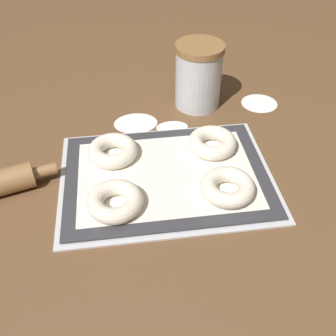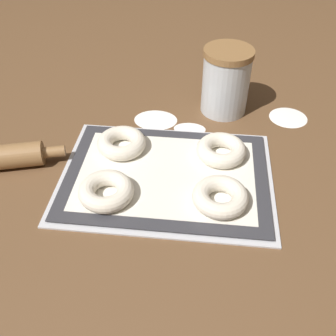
% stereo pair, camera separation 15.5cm
% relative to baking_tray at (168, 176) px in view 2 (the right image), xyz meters
% --- Properties ---
extents(ground_plane, '(2.80, 2.80, 0.00)m').
position_rel_baking_tray_xyz_m(ground_plane, '(-0.00, 0.01, -0.00)').
color(ground_plane, brown).
extents(baking_tray, '(0.47, 0.35, 0.01)m').
position_rel_baking_tray_xyz_m(baking_tray, '(0.00, 0.00, 0.00)').
color(baking_tray, silver).
rests_on(baking_tray, ground_plane).
extents(baking_mat, '(0.45, 0.32, 0.00)m').
position_rel_baking_tray_xyz_m(baking_mat, '(0.00, 0.00, 0.01)').
color(baking_mat, '#333338').
rests_on(baking_mat, baking_tray).
extents(bagel_front_left, '(0.12, 0.12, 0.03)m').
position_rel_baking_tray_xyz_m(bagel_front_left, '(-0.12, -0.08, 0.02)').
color(bagel_front_left, silver).
rests_on(bagel_front_left, baking_mat).
extents(bagel_front_right, '(0.12, 0.12, 0.03)m').
position_rel_baking_tray_xyz_m(bagel_front_right, '(0.12, -0.08, 0.02)').
color(bagel_front_right, silver).
rests_on(bagel_front_right, baking_mat).
extents(bagel_back_left, '(0.12, 0.12, 0.03)m').
position_rel_baking_tray_xyz_m(bagel_back_left, '(-0.12, 0.08, 0.02)').
color(bagel_back_left, silver).
rests_on(bagel_back_left, baking_mat).
extents(bagel_back_right, '(0.12, 0.12, 0.03)m').
position_rel_baking_tray_xyz_m(bagel_back_right, '(0.12, 0.07, 0.02)').
color(bagel_back_right, silver).
rests_on(bagel_back_right, baking_mat).
extents(flour_canister, '(0.13, 0.13, 0.18)m').
position_rel_baking_tray_xyz_m(flour_canister, '(0.12, 0.29, 0.08)').
color(flour_canister, silver).
rests_on(flour_canister, ground_plane).
extents(flour_patch_near, '(0.12, 0.09, 0.00)m').
position_rel_baking_tray_xyz_m(flour_patch_near, '(-0.06, 0.22, -0.00)').
color(flour_patch_near, white).
rests_on(flour_patch_near, ground_plane).
extents(flour_patch_far, '(0.10, 0.10, 0.00)m').
position_rel_baking_tray_xyz_m(flour_patch_far, '(0.30, 0.27, -0.00)').
color(flour_patch_far, white).
rests_on(flour_patch_far, ground_plane).
extents(flour_patch_side, '(0.08, 0.05, 0.00)m').
position_rel_baking_tray_xyz_m(flour_patch_side, '(0.04, 0.19, -0.00)').
color(flour_patch_side, white).
rests_on(flour_patch_side, ground_plane).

